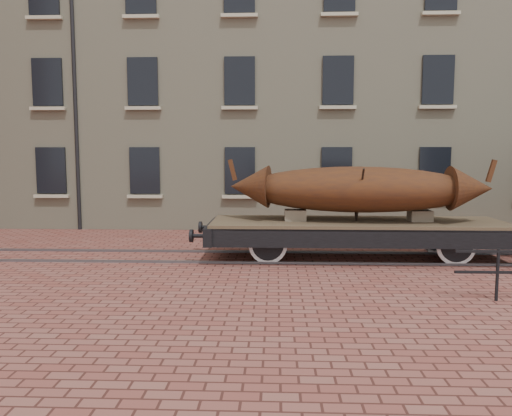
{
  "coord_description": "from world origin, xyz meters",
  "views": [
    {
      "loc": [
        -1.19,
        -13.2,
        2.74
      ],
      "look_at": [
        -1.74,
        0.5,
        1.3
      ],
      "focal_mm": 35.0,
      "sensor_mm": 36.0,
      "label": 1
    }
  ],
  "objects": [
    {
      "name": "flatcar_wagon",
      "position": [
        0.97,
        -0.0,
        0.82
      ],
      "size": [
        8.69,
        2.36,
        1.31
      ],
      "color": "brown",
      "rests_on": "ground"
    },
    {
      "name": "rail_track",
      "position": [
        0.0,
        0.0,
        0.03
      ],
      "size": [
        30.0,
        1.52,
        0.06
      ],
      "color": "#59595E",
      "rests_on": "ground"
    },
    {
      "name": "warehouse_cream",
      "position": [
        3.0,
        9.99,
        7.0
      ],
      "size": [
        40.0,
        10.19,
        14.0
      ],
      "color": "#B7B08F",
      "rests_on": "ground"
    },
    {
      "name": "iron_boat",
      "position": [
        0.94,
        0.0,
        1.87
      ],
      "size": [
        6.88,
        2.48,
        1.64
      ],
      "color": "#4E2610",
      "rests_on": "flatcar_wagon"
    },
    {
      "name": "ground",
      "position": [
        0.0,
        0.0,
        0.0
      ],
      "size": [
        90.0,
        90.0,
        0.0
      ],
      "primitive_type": "plane",
      "color": "brown"
    }
  ]
}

